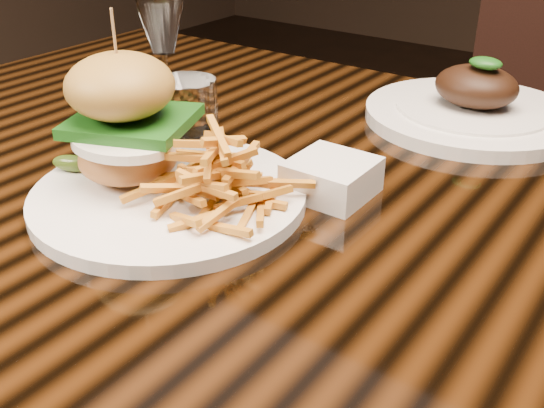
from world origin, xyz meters
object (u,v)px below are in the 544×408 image
Objects in this scene: burger_plate at (163,156)px; wine_glass at (161,19)px; far_dish at (473,109)px; dining_table at (372,270)px.

wine_glass reaches higher than burger_plate.
far_dish is at bearing 57.43° from burger_plate.
far_dish reaches higher than dining_table.
burger_plate reaches higher than far_dish.
burger_plate is 1.42× the size of wine_glass.
wine_glass is 0.44m from far_dish.
dining_table is at bearing 21.19° from burger_plate.
dining_table is 5.50× the size of burger_plate.
wine_glass is (-0.13, 0.14, 0.10)m from burger_plate.
dining_table is 0.26m from burger_plate.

